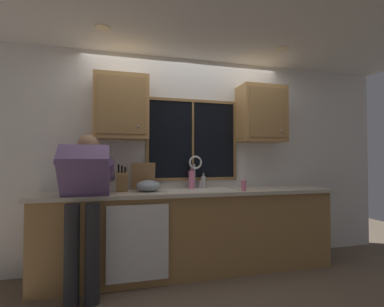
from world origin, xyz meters
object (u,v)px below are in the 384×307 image
cutting_board (143,176)px  mixing_bowl (148,186)px  bottle_green_glass (192,179)px  person_standing (85,194)px  soap_dispenser (244,185)px  bottle_tall_clear (203,182)px  knife_block (122,182)px

cutting_board → mixing_bowl: bearing=-78.2°
bottle_green_glass → person_standing: bearing=-157.6°
mixing_bowl → soap_dispenser: 1.07m
person_standing → cutting_board: size_ratio=4.76×
person_standing → bottle_tall_clear: bearing=21.2°
mixing_bowl → bottle_tall_clear: bottle_tall_clear is taller
mixing_bowl → bottle_tall_clear: size_ratio=1.38×
knife_block → cutting_board: bearing=31.6°
person_standing → bottle_tall_clear: 1.42m
soap_dispenser → mixing_bowl: bearing=167.7°
person_standing → knife_block: size_ratio=4.76×
person_standing → knife_block: 0.50m
knife_block → soap_dispenser: size_ratio=1.96×
mixing_bowl → soap_dispenser: soap_dispenser is taller
mixing_bowl → person_standing: bearing=-152.7°
bottle_tall_clear → bottle_green_glass: bearing=-168.1°
person_standing → mixing_bowl: 0.71m
person_standing → mixing_bowl: (0.63, 0.32, 0.03)m
person_standing → bottle_green_glass: (1.17, 0.48, 0.09)m
knife_block → mixing_bowl: bearing=-8.1°
bottle_tall_clear → soap_dispenser: bearing=-50.6°
cutting_board → soap_dispenser: 1.17m
cutting_board → mixing_bowl: size_ratio=1.19×
cutting_board → mixing_bowl: (0.04, -0.19, -0.10)m
knife_block → bottle_green_glass: (0.83, 0.12, 0.01)m
mixing_bowl → soap_dispenser: (1.04, -0.23, 0.00)m
cutting_board → knife_block: bearing=-148.4°
person_standing → soap_dispenser: size_ratio=9.31×
cutting_board → soap_dispenser: cutting_board is taller
bottle_tall_clear → mixing_bowl: bearing=-164.7°
mixing_bowl → soap_dispenser: size_ratio=1.64×
knife_block → bottle_tall_clear: bearing=8.7°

